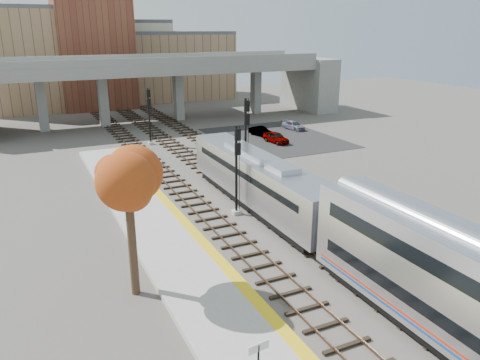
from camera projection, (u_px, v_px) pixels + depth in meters
name	position (u px, v px, depth m)	size (l,w,h in m)	color
ground	(300.00, 250.00, 29.43)	(160.00, 160.00, 0.00)	#47423D
platform	(191.00, 272.00, 26.42)	(4.50, 60.00, 0.35)	#9E9E99
yellow_strip	(222.00, 263.00, 27.14)	(0.70, 60.00, 0.01)	yellow
tracks	(231.00, 188.00, 40.52)	(10.70, 95.00, 0.25)	black
overpass	(164.00, 81.00, 68.25)	(54.00, 12.00, 9.50)	slate
buildings_far	(110.00, 59.00, 84.62)	(43.00, 21.00, 20.60)	#9A7759
parking_lot	(275.00, 138.00, 59.16)	(14.00, 18.00, 0.04)	black
locomotive	(258.00, 180.00, 35.69)	(3.02, 19.05, 4.10)	#A8AAB2
signal_mast_near	(237.00, 173.00, 34.03)	(0.60, 0.64, 6.71)	#9E9E99
signal_mast_mid	(246.00, 140.00, 41.42)	(0.60, 0.64, 7.51)	#9E9E99
signal_mast_far	(149.00, 118.00, 54.83)	(0.60, 0.64, 6.64)	#9E9E99
station_sign	(258.00, 358.00, 16.89)	(0.90, 0.17, 2.27)	black
tree	(127.00, 183.00, 22.78)	(3.60, 3.60, 8.29)	#382619
car_a	(276.00, 137.00, 56.33)	(1.55, 3.85, 1.31)	#99999E
car_b	(261.00, 131.00, 59.90)	(1.24, 3.57, 1.18)	#99999E
car_c	(294.00, 125.00, 63.66)	(1.54, 3.79, 1.10)	#99999E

